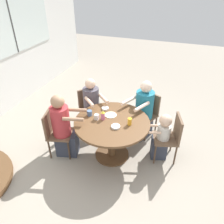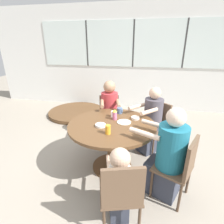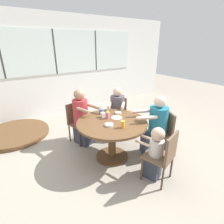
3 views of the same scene
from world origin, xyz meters
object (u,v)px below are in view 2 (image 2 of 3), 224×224
Objects in this scene: person_woman_green_shirt at (167,158)px; coffee_mug at (120,111)px; chair_for_woman_green_shirt at (181,165)px; chair_for_toddler at (121,192)px; chair_for_man_teal_shirt at (157,122)px; sippy_cup at (115,114)px; person_man_blue_shirt at (110,115)px; bowl_white_shallow at (101,125)px; folded_table_stack at (77,112)px; person_man_teal_shirt at (151,123)px; bowl_cereal at (135,118)px; milk_carton_small at (113,114)px; juice_glass at (108,130)px; person_toddler at (119,186)px; chair_for_man_blue_shirt at (109,113)px.

coffee_mug is (-0.70, 0.77, 0.26)m from person_woman_green_shirt.
chair_for_toddler is at bearing 156.09° from chair_for_woman_green_shirt.
chair_for_man_teal_shirt is 5.32× the size of sippy_cup.
coffee_mug is (0.26, -0.39, 0.25)m from person_man_blue_shirt.
chair_for_man_teal_shirt is 0.93m from sippy_cup.
bowl_white_shallow is (-1.04, 0.32, 0.25)m from chair_for_woman_green_shirt.
coffee_mug is 0.06× the size of folded_table_stack.
person_man_teal_shirt reaches higher than bowl_cereal.
folded_table_stack is at bearing 69.13° from chair_for_woman_green_shirt.
person_man_teal_shirt is 1.03m from bowl_white_shallow.
bowl_white_shallow is 1.13× the size of bowl_cereal.
person_man_blue_shirt is 12.75× the size of coffee_mug.
sippy_cup is (-0.66, -0.57, 0.32)m from chair_for_man_teal_shirt.
coffee_mug and milk_carton_small have the same top height.
coffee_mug is at bearing 82.36° from sippy_cup.
sippy_cup reaches higher than juice_glass.
milk_carton_small is (-0.78, 0.61, 0.26)m from person_woman_green_shirt.
person_man_blue_shirt is 0.80m from bowl_cereal.
bowl_cereal is (0.07, 1.04, 0.33)m from person_toddler.
chair_for_woman_green_shirt is 1.80m from chair_for_man_blue_shirt.
person_man_teal_shirt is at bearing -34.83° from folded_table_stack.
sippy_cup is (-0.03, -0.26, 0.04)m from coffee_mug.
person_toddler is at bearing 116.84° from chair_for_man_teal_shirt.
bowl_cereal is (-0.44, 0.59, 0.23)m from person_woman_green_shirt.
person_woman_green_shirt is 0.79m from juice_glass.
person_man_teal_shirt is 1.45m from person_toddler.
person_toddler is at bearing -80.71° from coffee_mug.
person_man_blue_shirt is at bearing 108.53° from milk_carton_small.
folded_table_stack is at bearing 134.54° from bowl_cereal.
person_toddler is at bearing 90.97° from person_man_blue_shirt.
person_man_blue_shirt is 0.74m from sippy_cup.
chair_for_man_blue_shirt is at bearing 89.03° from chair_for_toddler.
folded_table_stack is at bearing 132.79° from coffee_mug.
sippy_cup is (-0.28, 1.11, 0.32)m from chair_for_toddler.
chair_for_man_teal_shirt is 0.57× the size of folded_table_stack.
person_man_blue_shirt is 0.52m from coffee_mug.
bowl_white_shallow is at bearing 81.39° from chair_for_man_blue_shirt.
person_woman_green_shirt is at bearing 112.45° from chair_for_man_blue_shirt.
chair_for_woman_green_shirt and chair_for_man_blue_shirt have the same top height.
juice_glass is at bearing -119.35° from bowl_cereal.
chair_for_woman_green_shirt is 6.81× the size of bowl_cereal.
juice_glass is 0.61m from bowl_cereal.
chair_for_man_blue_shirt reaches higher than bowl_cereal.
person_man_blue_shirt is 0.94m from bowl_white_shallow.
person_woman_green_shirt reaches higher than bowl_cereal.
milk_carton_small is at bearing -51.43° from folded_table_stack.
sippy_cup is at bearing 94.10° from person_man_blue_shirt.
sippy_cup is (0.26, -0.80, 0.32)m from chair_for_man_blue_shirt.
person_man_blue_shirt reaches higher than chair_for_toddler.
juice_glass is (0.00, -0.45, -0.02)m from sippy_cup.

